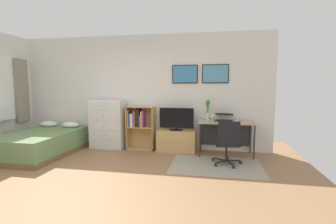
% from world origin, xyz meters
% --- Properties ---
extents(ground_plane, '(7.20, 7.20, 0.00)m').
position_xyz_m(ground_plane, '(0.00, 0.00, 0.00)').
color(ground_plane, '#936B44').
extents(wall_back_with_posters, '(6.12, 0.09, 2.70)m').
position_xyz_m(wall_back_with_posters, '(0.02, 2.43, 1.36)').
color(wall_back_with_posters, silver).
rests_on(wall_back_with_posters, ground_plane).
extents(area_rug, '(1.70, 1.20, 0.01)m').
position_xyz_m(area_rug, '(1.81, 1.29, 0.00)').
color(area_rug, '#9E937F').
rests_on(area_rug, ground_plane).
extents(bed, '(1.38, 1.97, 0.62)m').
position_xyz_m(bed, '(-2.02, 1.39, 0.25)').
color(bed, brown).
rests_on(bed, ground_plane).
extents(dresser, '(0.80, 0.46, 1.17)m').
position_xyz_m(dresser, '(-0.76, 2.15, 0.58)').
color(dresser, silver).
rests_on(dresser, ground_plane).
extents(bookshelf, '(0.65, 0.30, 1.02)m').
position_xyz_m(bookshelf, '(-0.01, 2.22, 0.61)').
color(bookshelf, tan).
rests_on(bookshelf, ground_plane).
extents(tv_stand, '(0.87, 0.41, 0.49)m').
position_xyz_m(tv_stand, '(0.91, 2.17, 0.25)').
color(tv_stand, tan).
rests_on(tv_stand, ground_plane).
extents(television, '(0.78, 0.16, 0.51)m').
position_xyz_m(television, '(0.91, 2.15, 0.75)').
color(television, black).
rests_on(television, tv_stand).
extents(desk, '(1.17, 0.58, 0.74)m').
position_xyz_m(desk, '(2.01, 2.16, 0.60)').
color(desk, tan).
rests_on(desk, ground_plane).
extents(office_chair, '(0.58, 0.58, 0.86)m').
position_xyz_m(office_chair, '(2.01, 1.35, 0.46)').
color(office_chair, '#232326').
rests_on(office_chair, ground_plane).
extents(laptop, '(0.43, 0.46, 0.17)m').
position_xyz_m(laptop, '(1.96, 2.19, 0.81)').
color(laptop, black).
rests_on(laptop, desk).
extents(computer_mouse, '(0.06, 0.10, 0.03)m').
position_xyz_m(computer_mouse, '(2.22, 2.04, 0.76)').
color(computer_mouse, silver).
rests_on(computer_mouse, desk).
extents(bamboo_vase, '(0.10, 0.10, 0.45)m').
position_xyz_m(bamboo_vase, '(1.60, 2.25, 0.99)').
color(bamboo_vase, silver).
rests_on(bamboo_vase, desk).
extents(wine_glass, '(0.07, 0.07, 0.18)m').
position_xyz_m(wine_glass, '(1.72, 2.03, 0.87)').
color(wine_glass, silver).
rests_on(wine_glass, desk).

